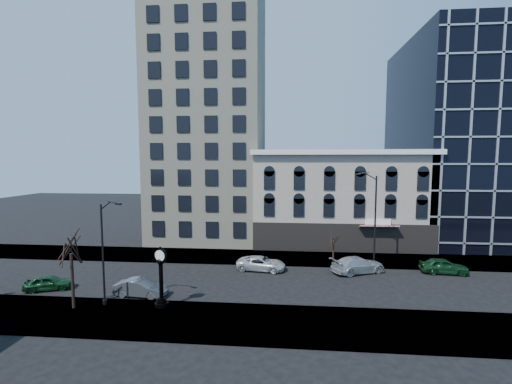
# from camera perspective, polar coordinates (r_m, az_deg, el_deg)

# --- Properties ---
(ground) EXTENTS (160.00, 160.00, 0.00)m
(ground) POSITION_cam_1_polar(r_m,az_deg,el_deg) (32.92, -4.22, -14.64)
(ground) COLOR black
(ground) RESTS_ON ground
(sidewalk_far) EXTENTS (160.00, 6.00, 0.12)m
(sidewalk_far) POSITION_cam_1_polar(r_m,az_deg,el_deg) (40.43, -2.36, -10.72)
(sidewalk_far) COLOR gray
(sidewalk_far) RESTS_ON ground
(sidewalk_near) EXTENTS (160.00, 6.00, 0.12)m
(sidewalk_near) POSITION_cam_1_polar(r_m,az_deg,el_deg) (25.64, -7.30, -20.53)
(sidewalk_near) COLOR gray
(sidewalk_near) RESTS_ON ground
(cream_tower) EXTENTS (15.90, 15.40, 42.50)m
(cream_tower) POSITION_cam_1_polar(r_m,az_deg,el_deg) (51.31, -7.82, 14.34)
(cream_tower) COLOR beige
(cream_tower) RESTS_ON ground
(victorian_row) EXTENTS (22.60, 11.19, 12.50)m
(victorian_row) POSITION_cam_1_polar(r_m,az_deg,el_deg) (47.23, 13.49, -1.19)
(victorian_row) COLOR #A99D8B
(victorian_row) RESTS_ON ground
(glass_office) EXTENTS (20.00, 20.15, 28.00)m
(glass_office) POSITION_cam_1_polar(r_m,az_deg,el_deg) (58.13, 32.96, 7.20)
(glass_office) COLOR black
(glass_office) RESTS_ON ground
(street_clock) EXTENTS (1.05, 1.05, 4.65)m
(street_clock) POSITION_cam_1_polar(r_m,az_deg,el_deg) (27.70, -15.54, -13.85)
(street_clock) COLOR black
(street_clock) RESTS_ON sidewalk_near
(street_lamp_near) EXTENTS (2.02, 1.02, 8.26)m
(street_lamp_near) POSITION_cam_1_polar(r_m,az_deg,el_deg) (28.03, -23.57, -5.14)
(street_lamp_near) COLOR black
(street_lamp_near) RESTS_ON sidewalk_near
(street_lamp_far) EXTENTS (2.56, 0.87, 10.04)m
(street_lamp_far) POSITION_cam_1_polar(r_m,az_deg,el_deg) (37.92, 18.26, -0.30)
(street_lamp_far) COLOR black
(street_lamp_far) RESTS_ON sidewalk_far
(bare_tree_near) EXTENTS (3.93, 3.93, 6.75)m
(bare_tree_near) POSITION_cam_1_polar(r_m,az_deg,el_deg) (29.06, -28.52, -7.26)
(bare_tree_near) COLOR black
(bare_tree_near) RESTS_ON sidewalk_near
(bare_tree_far) EXTENTS (2.06, 2.06, 3.54)m
(bare_tree_far) POSITION_cam_1_polar(r_m,az_deg,el_deg) (39.10, 12.82, -7.30)
(bare_tree_far) COLOR black
(bare_tree_far) RESTS_ON sidewalk_far
(car_near_a) EXTENTS (4.12, 2.77, 1.30)m
(car_near_a) POSITION_cam_1_polar(r_m,az_deg,el_deg) (35.57, -31.26, -12.76)
(car_near_a) COLOR #143F1E
(car_near_a) RESTS_ON ground
(car_near_b) EXTENTS (4.42, 1.86, 1.42)m
(car_near_b) POSITION_cam_1_polar(r_m,az_deg,el_deg) (30.88, -18.63, -14.87)
(car_near_b) COLOR #595B60
(car_near_b) RESTS_ON ground
(car_far_a) EXTENTS (5.22, 2.92, 1.38)m
(car_far_a) POSITION_cam_1_polar(r_m,az_deg,el_deg) (35.76, 0.87, -11.82)
(car_far_a) COLOR silver
(car_far_a) RESTS_ON ground
(car_far_b) EXTENTS (5.94, 4.26, 1.60)m
(car_far_b) POSITION_cam_1_polar(r_m,az_deg,el_deg) (36.42, 16.63, -11.55)
(car_far_b) COLOR #A5A8AD
(car_far_b) RESTS_ON ground
(car_far_c) EXTENTS (4.58, 2.16, 1.51)m
(car_far_c) POSITION_cam_1_polar(r_m,az_deg,el_deg) (39.42, 28.78, -10.75)
(car_far_c) COLOR #143F1E
(car_far_c) RESTS_ON ground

